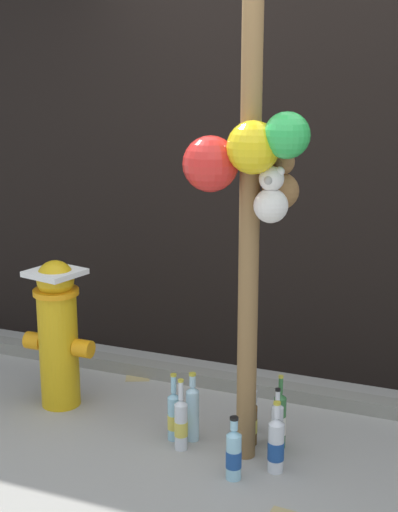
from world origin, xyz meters
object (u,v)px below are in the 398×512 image
object	(u,v)px
bottle_3	(181,424)
bottle_6	(193,411)
bottle_4	(276,445)
bottle_1	(280,420)
bottle_8	(277,431)
bottle_5	(234,454)
bottle_7	(174,416)
bottle_2	(250,421)
memorial_post	(251,133)
bottle_0	(250,406)
fire_hydrant	(58,331)

from	to	relation	value
bottle_3	bottle_6	bearing A→B (deg)	80.91
bottle_4	bottle_1	bearing A→B (deg)	101.50
bottle_3	bottle_8	xyz separation A→B (m)	(0.48, 0.08, 0.02)
bottle_1	bottle_8	distance (m)	0.13
bottle_1	bottle_5	distance (m)	0.39
bottle_3	bottle_7	size ratio (longest dim) A/B	1.04
bottle_2	bottle_4	xyz separation A→B (m)	(0.20, -0.21, 0.01)
memorial_post	bottle_3	size ratio (longest dim) A/B	7.25
bottle_0	bottle_8	bearing A→B (deg)	-47.30
bottle_6	bottle_7	bearing A→B (deg)	-159.90
bottle_3	bottle_0	bearing A→B (deg)	49.90
bottle_1	bottle_2	xyz separation A→B (m)	(-0.15, -0.02, -0.02)
bottle_2	bottle_8	distance (m)	0.20
memorial_post	bottle_0	distance (m)	1.49
bottle_2	bottle_4	distance (m)	0.29
memorial_post	bottle_4	distance (m)	1.47
bottle_2	bottle_7	world-z (taller)	bottle_7
fire_hydrant	bottle_1	xyz separation A→B (m)	(1.30, -0.02, -0.30)
bottle_2	bottle_7	bearing A→B (deg)	-164.65
bottle_6	bottle_7	size ratio (longest dim) A/B	1.02
memorial_post	bottle_2	xyz separation A→B (m)	(-0.03, 0.16, -1.48)
bottle_1	bottle_5	size ratio (longest dim) A/B	1.25
memorial_post	bottle_0	world-z (taller)	memorial_post
bottle_5	bottle_7	distance (m)	0.48
bottle_1	bottle_3	size ratio (longest dim) A/B	1.04
memorial_post	bottle_7	bearing A→B (deg)	172.23
memorial_post	bottle_5	size ratio (longest dim) A/B	8.71
bottle_4	bottle_8	bearing A→B (deg)	104.30
memorial_post	bottle_5	xyz separation A→B (m)	(0.00, -0.19, -1.47)
bottle_0	bottle_7	world-z (taller)	bottle_0
fire_hydrant	bottle_5	bearing A→B (deg)	-17.89
bottle_0	bottle_7	xyz separation A→B (m)	(-0.34, -0.23, -0.01)
bottle_7	bottle_4	bearing A→B (deg)	-10.26
fire_hydrant	bottle_1	world-z (taller)	fire_hydrant
bottle_1	bottle_2	bearing A→B (deg)	-172.09
bottle_2	bottle_5	size ratio (longest dim) A/B	1.04
memorial_post	bottle_1	size ratio (longest dim) A/B	6.99
bottle_5	fire_hydrant	bearing A→B (deg)	162.11
memorial_post	bottle_2	world-z (taller)	memorial_post
bottle_0	bottle_8	world-z (taller)	bottle_8
bottle_8	bottle_0	bearing A→B (deg)	132.70
fire_hydrant	bottle_7	bearing A→B (deg)	-10.31
memorial_post	fire_hydrant	world-z (taller)	memorial_post
bottle_4	bottle_6	distance (m)	0.51
bottle_6	bottle_7	xyz separation A→B (m)	(-0.09, -0.03, -0.03)
fire_hydrant	bottle_2	xyz separation A→B (m)	(1.15, -0.04, -0.32)
bottle_7	bottle_2	bearing A→B (deg)	15.35
bottle_6	bottle_8	distance (m)	0.46
memorial_post	bottle_2	bearing A→B (deg)	101.09
fire_hydrant	bottle_4	size ratio (longest dim) A/B	2.37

